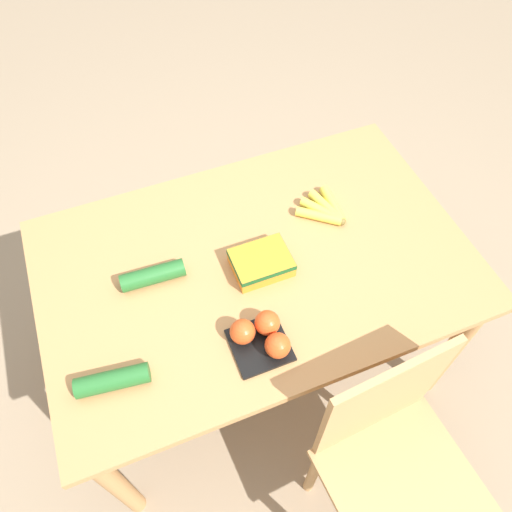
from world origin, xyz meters
TOP-DOWN VIEW (x-y plane):
  - ground_plane at (0.00, 0.00)m, footprint 12.00×12.00m
  - dining_table at (0.00, 0.00)m, footprint 1.36×0.88m
  - chair at (-0.17, 0.65)m, footprint 0.45×0.43m
  - banana_bunch at (-0.29, -0.10)m, footprint 0.16×0.17m
  - tomato_pack at (0.09, 0.26)m, footprint 0.16×0.16m
  - carrot_bag at (-0.01, 0.03)m, footprint 0.18×0.14m
  - cucumber_near at (0.50, 0.23)m, footprint 0.20×0.08m
  - cucumber_far at (0.32, -0.05)m, footprint 0.20×0.06m

SIDE VIEW (x-z plane):
  - ground_plane at x=0.00m, z-range 0.00..0.00m
  - chair at x=-0.17m, z-range 0.03..0.93m
  - dining_table at x=0.00m, z-range 0.27..1.00m
  - banana_bunch at x=-0.29m, z-range 0.73..0.76m
  - cucumber_near at x=0.50m, z-range 0.73..0.78m
  - cucumber_far at x=0.32m, z-range 0.73..0.78m
  - carrot_bag at x=-0.01m, z-range 0.73..0.79m
  - tomato_pack at x=0.09m, z-range 0.73..0.81m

